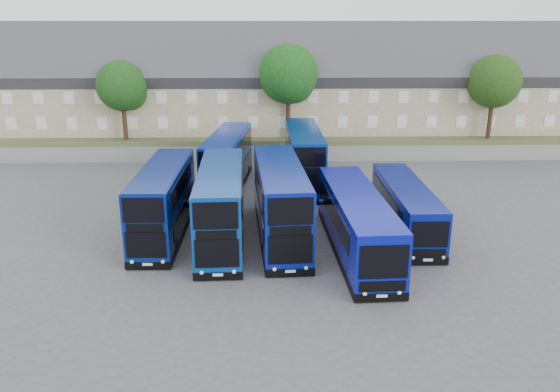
# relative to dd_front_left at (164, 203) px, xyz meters

# --- Properties ---
(ground) EXTENTS (120.00, 120.00, 0.00)m
(ground) POSITION_rel_dd_front_left_xyz_m (6.65, -4.77, -2.15)
(ground) COLOR #4B4B51
(ground) RESTS_ON ground
(retaining_wall) EXTENTS (70.00, 0.40, 1.50)m
(retaining_wall) POSITION_rel_dd_front_left_xyz_m (6.65, 19.23, -1.40)
(retaining_wall) COLOR slate
(retaining_wall) RESTS_ON ground
(earth_bank) EXTENTS (80.00, 20.00, 2.00)m
(earth_bank) POSITION_rel_dd_front_left_xyz_m (6.65, 29.23, -1.15)
(earth_bank) COLOR #4B542F
(earth_bank) RESTS_ON ground
(terrace_row) EXTENTS (66.00, 10.40, 11.20)m
(terrace_row) POSITION_rel_dd_front_left_xyz_m (12.66, 25.23, 4.44)
(terrace_row) COLOR tan
(terrace_row) RESTS_ON earth_bank
(dd_front_left) EXTENTS (2.58, 11.05, 4.39)m
(dd_front_left) POSITION_rel_dd_front_left_xyz_m (0.00, 0.00, 0.00)
(dd_front_left) COLOR navy
(dd_front_left) RESTS_ON ground
(dd_front_mid) EXTENTS (3.09, 11.63, 4.59)m
(dd_front_mid) POSITION_rel_dd_front_left_xyz_m (3.74, -1.14, 0.10)
(dd_front_mid) COLOR #083894
(dd_front_mid) RESTS_ON ground
(dd_front_right) EXTENTS (3.50, 11.95, 4.69)m
(dd_front_right) POSITION_rel_dd_front_left_xyz_m (7.40, -0.67, 0.15)
(dd_front_right) COLOR #071992
(dd_front_right) RESTS_ON ground
(dd_rear_left) EXTENTS (3.66, 11.32, 4.42)m
(dd_rear_left) POSITION_rel_dd_front_left_xyz_m (3.32, 10.52, 0.02)
(dd_rear_left) COLOR #082398
(dd_rear_left) RESTS_ON ground
(dd_rear_right) EXTENTS (2.76, 11.62, 4.61)m
(dd_rear_right) POSITION_rel_dd_front_left_xyz_m (9.64, 11.29, 0.11)
(dd_rear_right) COLOR navy
(dd_rear_right) RESTS_ON ground
(coach_east_a) EXTENTS (3.31, 13.04, 3.54)m
(coach_east_a) POSITION_rel_dd_front_left_xyz_m (11.85, -2.95, -0.42)
(coach_east_a) COLOR #0913A8
(coach_east_a) RESTS_ON ground
(coach_east_b) EXTENTS (2.44, 11.37, 3.10)m
(coach_east_b) POSITION_rel_dd_front_left_xyz_m (15.59, 0.40, -0.63)
(coach_east_b) COLOR navy
(coach_east_b) RESTS_ON ground
(tree_west) EXTENTS (4.80, 4.80, 7.65)m
(tree_west) POSITION_rel_dd_front_left_xyz_m (-7.20, 20.33, 4.90)
(tree_west) COLOR #382314
(tree_west) RESTS_ON earth_bank
(tree_mid) EXTENTS (5.76, 5.76, 9.18)m
(tree_mid) POSITION_rel_dd_front_left_xyz_m (8.80, 20.83, 5.91)
(tree_mid) COLOR #382314
(tree_mid) RESTS_ON earth_bank
(tree_east) EXTENTS (5.12, 5.12, 8.16)m
(tree_east) POSITION_rel_dd_front_left_xyz_m (28.80, 20.33, 5.24)
(tree_east) COLOR #382314
(tree_east) RESTS_ON earth_bank
(tree_far) EXTENTS (5.44, 5.44, 8.67)m
(tree_far) POSITION_rel_dd_front_left_xyz_m (34.80, 27.33, 5.57)
(tree_far) COLOR #382314
(tree_far) RESTS_ON earth_bank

